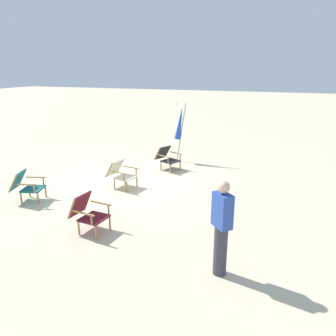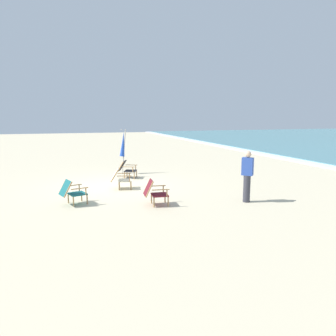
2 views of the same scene
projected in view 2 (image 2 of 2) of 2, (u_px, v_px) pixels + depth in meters
The scene contains 7 objects.
ground_plane at pixel (113, 186), 12.77m from camera, with size 80.00×80.00×0.00m, color beige.
beach_chair_front_right at pixel (72, 191), 10.02m from camera, with size 0.78×0.90×0.78m.
beach_chair_back_left at pixel (120, 178), 12.18m from camera, with size 0.70×0.86×0.77m.
beach_chair_mid_center at pixel (127, 169), 14.30m from camera, with size 0.84×0.94×0.77m.
beach_chair_far_center at pixel (154, 192), 9.95m from camera, with size 0.64×0.78×0.80m.
umbrella_furled_blue at pixel (123, 144), 15.24m from camera, with size 0.44×0.44×2.10m.
person_near_chairs at pixel (247, 176), 10.27m from camera, with size 0.38×0.38×1.63m.
Camera 2 is at (12.55, -1.78, 2.72)m, focal length 35.00 mm.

